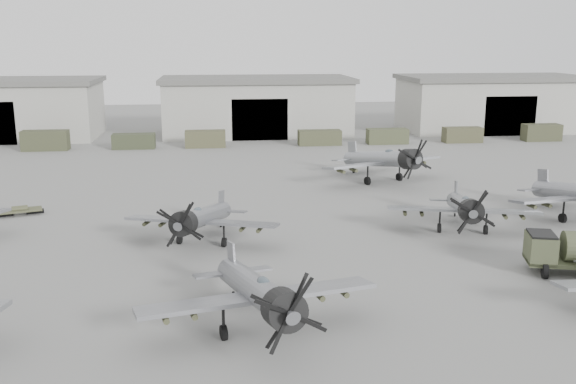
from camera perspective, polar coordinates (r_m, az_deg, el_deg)
name	(u,v)px	position (r m, az deg, el deg)	size (l,w,h in m)	color
ground	(326,276)	(40.53, 3.42, -7.46)	(220.00, 220.00, 0.00)	slate
hangar_left	(0,109)	(104.47, -24.25, 6.78)	(29.00, 14.80, 8.70)	#9E9D94
hangar_center	(256,105)	(99.94, -2.82, 7.69)	(29.00, 14.80, 8.70)	#9E9D94
hangar_right	(492,103)	(109.31, 17.65, 7.58)	(29.00, 14.80, 8.70)	#9E9D94
support_truck_1	(45,140)	(90.94, -20.76, 4.31)	(5.97, 2.20, 2.63)	#393C27
support_truck_2	(134,141)	(88.90, -13.54, 4.41)	(5.63, 2.20, 2.00)	#333825
support_truck_3	(205,139)	(88.25, -7.36, 4.71)	(5.44, 2.20, 2.27)	#45452D
support_truck_4	(320,138)	(89.48, 2.82, 4.85)	(5.93, 2.20, 2.07)	#3E412A
support_truck_5	(387,136)	(91.57, 8.82, 4.92)	(5.71, 2.20, 2.11)	#3F442C
support_truck_6	(462,135)	(95.09, 15.24, 4.93)	(5.44, 2.20, 2.13)	#42412B
support_truck_7	(541,132)	(100.11, 21.61, 4.94)	(5.37, 2.20, 2.41)	#393B26
aircraft_near_1	(260,293)	(32.09, -2.52, -8.97)	(12.32, 11.09, 4.89)	gray
aircraft_mid_1	(200,218)	(45.98, -7.80, -2.34)	(11.12, 10.01, 4.46)	gray
aircraft_mid_2	(464,207)	(50.15, 15.38, -1.30)	(11.50, 10.35, 4.58)	gray
aircraft_far_1	(385,160)	(66.21, 8.63, 2.87)	(13.21, 11.93, 5.35)	gray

